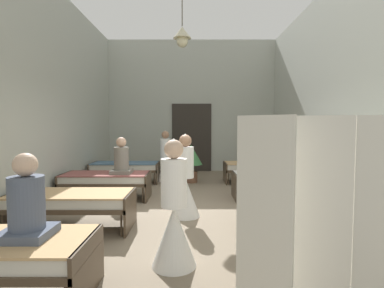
{
  "coord_description": "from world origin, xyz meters",
  "views": [
    {
      "loc": [
        0.01,
        -5.55,
        1.63
      ],
      "look_at": [
        0.0,
        1.02,
        1.22
      ],
      "focal_mm": 27.72,
      "sensor_mm": 36.0,
      "label": 1
    }
  ],
  "objects": [
    {
      "name": "bed_left_row_1",
      "position": [
        -1.89,
        -0.95,
        0.44
      ],
      "size": [
        1.9,
        0.84,
        0.57
      ],
      "color": "#473828",
      "rests_on": "ground"
    },
    {
      "name": "bed_left_row_2",
      "position": [
        -1.89,
        0.95,
        0.44
      ],
      "size": [
        1.9,
        0.84,
        0.57
      ],
      "color": "#473828",
      "rests_on": "ground"
    },
    {
      "name": "bed_right_row_3",
      "position": [
        1.89,
        2.85,
        0.44
      ],
      "size": [
        1.9,
        0.84,
        0.57
      ],
      "color": "#473828",
      "rests_on": "ground"
    },
    {
      "name": "privacy_screen",
      "position": [
        0.94,
        -3.49,
        0.85
      ],
      "size": [
        1.23,
        0.29,
        1.7
      ],
      "rotation": [
        0.0,
        0.0,
        -0.35
      ],
      "color": "silver",
      "rests_on": "ground"
    },
    {
      "name": "bed_left_row_3",
      "position": [
        -1.89,
        2.85,
        0.44
      ],
      "size": [
        1.9,
        0.84,
        0.57
      ],
      "color": "#473828",
      "rests_on": "ground"
    },
    {
      "name": "nurse_far_aisle",
      "position": [
        -0.76,
        3.07,
        0.53
      ],
      "size": [
        0.52,
        0.52,
        1.49
      ],
      "rotation": [
        0.0,
        0.0,
        3.08
      ],
      "color": "white",
      "rests_on": "ground"
    },
    {
      "name": "nurse_mid_aisle",
      "position": [
        -0.19,
        -2.2,
        0.53
      ],
      "size": [
        0.52,
        0.52,
        1.49
      ],
      "rotation": [
        0.0,
        0.0,
        3.91
      ],
      "color": "white",
      "rests_on": "ground"
    },
    {
      "name": "bed_right_row_1",
      "position": [
        1.89,
        -0.95,
        0.44
      ],
      "size": [
        1.9,
        0.84,
        0.57
      ],
      "color": "#473828",
      "rests_on": "ground"
    },
    {
      "name": "room_shell",
      "position": [
        -0.0,
        1.24,
        2.32
      ],
      "size": [
        6.28,
        10.26,
        4.64
      ],
      "color": "#B2B7AD",
      "rests_on": "ground"
    },
    {
      "name": "patient_seated_primary",
      "position": [
        -1.54,
        -2.81,
        0.87
      ],
      "size": [
        0.44,
        0.44,
        0.8
      ],
      "color": "#515B70",
      "rests_on": "bed_left_row_0"
    },
    {
      "name": "potted_plant",
      "position": [
        -0.01,
        2.86,
        0.7
      ],
      "size": [
        0.65,
        0.65,
        1.08
      ],
      "color": "brown",
      "rests_on": "ground"
    },
    {
      "name": "bed_right_row_2",
      "position": [
        1.89,
        0.95,
        0.44
      ],
      "size": [
        1.9,
        0.84,
        0.57
      ],
      "color": "#473828",
      "rests_on": "ground"
    },
    {
      "name": "ground_plane",
      "position": [
        0.0,
        0.0,
        -0.05
      ],
      "size": [
        6.48,
        10.66,
        0.1
      ],
      "primitive_type": "cube",
      "color": "#7A6B56"
    },
    {
      "name": "nurse_near_aisle",
      "position": [
        -0.11,
        -0.33,
        0.53
      ],
      "size": [
        0.52,
        0.52,
        1.49
      ],
      "rotation": [
        0.0,
        0.0,
        5.94
      ],
      "color": "white",
      "rests_on": "ground"
    },
    {
      "name": "patient_seated_secondary",
      "position": [
        -1.54,
        0.93,
        0.87
      ],
      "size": [
        0.44,
        0.44,
        0.8
      ],
      "color": "slate",
      "rests_on": "bed_left_row_2"
    }
  ]
}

